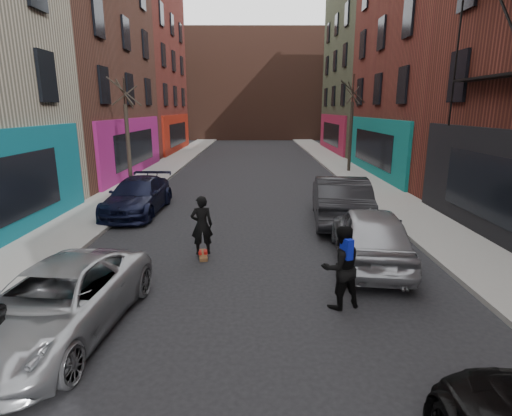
{
  "coord_description": "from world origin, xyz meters",
  "views": [
    {
      "loc": [
        0.1,
        -1.9,
        4.09
      ],
      "look_at": [
        0.11,
        8.05,
        1.6
      ],
      "focal_mm": 28.0,
      "sensor_mm": 36.0,
      "label": 1
    }
  ],
  "objects_px": {
    "tree_right_far": "(352,117)",
    "skateboarder": "(202,225)",
    "parked_left_end": "(138,196)",
    "skateboard": "(203,255)",
    "tree_left_far": "(127,123)",
    "parked_left_far": "(56,302)",
    "pedestrian": "(341,267)",
    "parked_right_far": "(370,234)",
    "parked_right_end": "(340,199)"
  },
  "relations": [
    {
      "from": "skateboard",
      "to": "pedestrian",
      "type": "bearing_deg",
      "value": -52.66
    },
    {
      "from": "tree_right_far",
      "to": "skateboard",
      "type": "distance_m",
      "value": 17.4
    },
    {
      "from": "parked_right_far",
      "to": "skateboard",
      "type": "distance_m",
      "value": 4.66
    },
    {
      "from": "parked_left_end",
      "to": "skateboard",
      "type": "distance_m",
      "value": 5.93
    },
    {
      "from": "tree_right_far",
      "to": "skateboard",
      "type": "relative_size",
      "value": 8.5
    },
    {
      "from": "tree_left_far",
      "to": "tree_right_far",
      "type": "relative_size",
      "value": 0.96
    },
    {
      "from": "parked_right_far",
      "to": "parked_right_end",
      "type": "distance_m",
      "value": 4.03
    },
    {
      "from": "pedestrian",
      "to": "parked_right_end",
      "type": "bearing_deg",
      "value": -121.42
    },
    {
      "from": "parked_left_end",
      "to": "pedestrian",
      "type": "xyz_separation_m",
      "value": [
        6.47,
        -7.86,
        0.21
      ]
    },
    {
      "from": "parked_left_end",
      "to": "skateboard",
      "type": "xyz_separation_m",
      "value": [
        3.21,
        -4.94,
        -0.64
      ]
    },
    {
      "from": "parked_right_end",
      "to": "pedestrian",
      "type": "bearing_deg",
      "value": 84.44
    },
    {
      "from": "skateboard",
      "to": "pedestrian",
      "type": "distance_m",
      "value": 4.46
    },
    {
      "from": "parked_left_far",
      "to": "skateboard",
      "type": "distance_m",
      "value": 4.56
    },
    {
      "from": "parked_right_end",
      "to": "parked_left_far",
      "type": "bearing_deg",
      "value": 54.56
    },
    {
      "from": "parked_right_end",
      "to": "skateboarder",
      "type": "xyz_separation_m",
      "value": [
        -4.59,
        -3.69,
        0.08
      ]
    },
    {
      "from": "tree_left_far",
      "to": "skateboarder",
      "type": "height_order",
      "value": "tree_left_far"
    },
    {
      "from": "parked_left_far",
      "to": "parked_left_end",
      "type": "relative_size",
      "value": 0.98
    },
    {
      "from": "parked_left_end",
      "to": "parked_right_far",
      "type": "bearing_deg",
      "value": -32.54
    },
    {
      "from": "parked_left_far",
      "to": "parked_right_end",
      "type": "relative_size",
      "value": 0.9
    },
    {
      "from": "parked_left_end",
      "to": "skateboard",
      "type": "relative_size",
      "value": 5.95
    },
    {
      "from": "parked_left_far",
      "to": "parked_left_end",
      "type": "xyz_separation_m",
      "value": [
        -1.06,
        8.93,
        0.04
      ]
    },
    {
      "from": "tree_right_far",
      "to": "parked_right_end",
      "type": "xyz_separation_m",
      "value": [
        -3.0,
        -11.58,
        -2.67
      ]
    },
    {
      "from": "tree_right_far",
      "to": "skateboarder",
      "type": "distance_m",
      "value": 17.25
    },
    {
      "from": "parked_right_end",
      "to": "skateboard",
      "type": "relative_size",
      "value": 6.49
    },
    {
      "from": "tree_right_far",
      "to": "parked_left_end",
      "type": "xyz_separation_m",
      "value": [
        -10.8,
        -10.33,
        -2.84
      ]
    },
    {
      "from": "skateboarder",
      "to": "tree_right_far",
      "type": "bearing_deg",
      "value": -127.28
    },
    {
      "from": "tree_left_far",
      "to": "skateboard",
      "type": "bearing_deg",
      "value": -62.59
    },
    {
      "from": "parked_left_far",
      "to": "skateboard",
      "type": "xyz_separation_m",
      "value": [
        2.14,
        3.99,
        -0.6
      ]
    },
    {
      "from": "parked_right_far",
      "to": "parked_left_end",
      "type": "bearing_deg",
      "value": -26.7
    },
    {
      "from": "tree_right_far",
      "to": "parked_right_far",
      "type": "bearing_deg",
      "value": -100.88
    },
    {
      "from": "parked_left_end",
      "to": "tree_left_far",
      "type": "bearing_deg",
      "value": 111.85
    },
    {
      "from": "parked_left_far",
      "to": "tree_left_far",
      "type": "bearing_deg",
      "value": 106.92
    },
    {
      "from": "tree_left_far",
      "to": "skateboarder",
      "type": "relative_size",
      "value": 3.88
    },
    {
      "from": "skateboard",
      "to": "tree_left_far",
      "type": "bearing_deg",
      "value": 106.57
    },
    {
      "from": "parked_right_far",
      "to": "pedestrian",
      "type": "bearing_deg",
      "value": 70.06
    },
    {
      "from": "tree_right_far",
      "to": "skateboarder",
      "type": "relative_size",
      "value": 4.06
    },
    {
      "from": "parked_right_far",
      "to": "skateboarder",
      "type": "relative_size",
      "value": 2.75
    },
    {
      "from": "parked_left_end",
      "to": "parked_right_end",
      "type": "height_order",
      "value": "parked_right_end"
    },
    {
      "from": "skateboarder",
      "to": "parked_left_end",
      "type": "bearing_deg",
      "value": -67.86
    },
    {
      "from": "parked_left_far",
      "to": "pedestrian",
      "type": "distance_m",
      "value": 5.52
    },
    {
      "from": "tree_left_far",
      "to": "skateboard",
      "type": "xyz_separation_m",
      "value": [
        4.81,
        -9.27,
        -3.33
      ]
    },
    {
      "from": "tree_left_far",
      "to": "parked_left_end",
      "type": "height_order",
      "value": "tree_left_far"
    },
    {
      "from": "skateboarder",
      "to": "pedestrian",
      "type": "xyz_separation_m",
      "value": [
        3.26,
        -2.92,
        -0.04
      ]
    },
    {
      "from": "tree_left_far",
      "to": "parked_left_far",
      "type": "relative_size",
      "value": 1.39
    },
    {
      "from": "parked_right_end",
      "to": "tree_left_far",
      "type": "bearing_deg",
      "value": -24.86
    },
    {
      "from": "skateboarder",
      "to": "pedestrian",
      "type": "bearing_deg",
      "value": 127.34
    },
    {
      "from": "parked_right_far",
      "to": "skateboard",
      "type": "bearing_deg",
      "value": 3.17
    },
    {
      "from": "tree_right_far",
      "to": "pedestrian",
      "type": "height_order",
      "value": "tree_right_far"
    },
    {
      "from": "tree_left_far",
      "to": "skateboarder",
      "type": "distance_m",
      "value": 10.72
    },
    {
      "from": "parked_left_end",
      "to": "skateboarder",
      "type": "height_order",
      "value": "skateboarder"
    }
  ]
}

